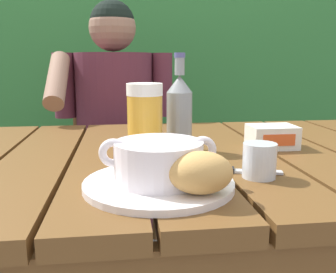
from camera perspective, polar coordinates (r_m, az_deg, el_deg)
dining_table at (r=0.93m, az=0.63°, el=-7.79°), size 1.42×0.84×0.73m
hedge_backdrop at (r=2.53m, az=-4.39°, el=14.02°), size 3.99×0.93×2.22m
chair_near_diner at (r=1.79m, az=-7.88°, el=-4.17°), size 0.43×0.43×0.92m
person_eating at (r=1.55m, az=-8.28°, el=2.22°), size 0.48×0.47×1.19m
serving_plate at (r=0.66m, az=-1.44°, el=-7.30°), size 0.26×0.26×0.01m
soup_bowl at (r=0.64m, az=-1.46°, el=-3.67°), size 0.20×0.15×0.08m
bread_roll at (r=0.59m, az=5.23°, el=-5.55°), size 0.11×0.09×0.07m
beer_glass at (r=0.85m, az=-3.58°, el=2.52°), size 0.08×0.08×0.17m
beer_bottle at (r=0.91m, az=1.76°, el=3.91°), size 0.06×0.06×0.24m
water_glass_small at (r=0.72m, az=13.90°, el=-3.60°), size 0.06×0.06×0.07m
butter_tub at (r=0.98m, az=15.73°, el=-0.02°), size 0.12×0.09×0.06m
table_knife at (r=0.75m, az=9.94°, el=-5.17°), size 0.16×0.06×0.01m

